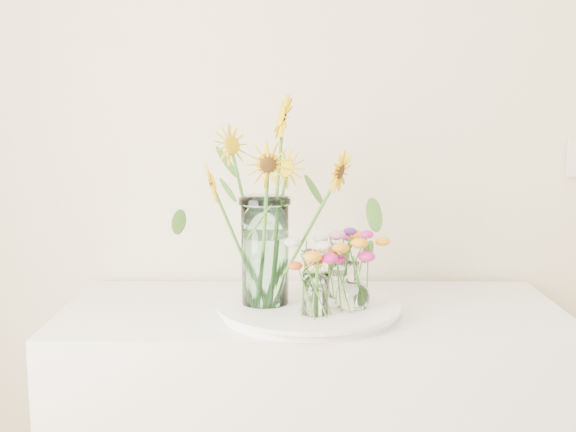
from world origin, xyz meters
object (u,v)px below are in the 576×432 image
(tray, at_px, (309,310))
(mason_jar, at_px, (265,251))
(small_vase_c, at_px, (339,279))
(small_vase_b, at_px, (353,286))
(small_vase_a, at_px, (315,295))

(tray, height_order, mason_jar, mason_jar)
(small_vase_c, bearing_deg, small_vase_b, -76.56)
(small_vase_b, bearing_deg, tray, 160.64)
(tray, xyz_separation_m, small_vase_c, (0.09, 0.08, 0.07))
(small_vase_b, relative_size, small_vase_c, 1.20)
(small_vase_c, bearing_deg, tray, -139.19)
(small_vase_a, relative_size, small_vase_b, 0.87)
(mason_jar, relative_size, small_vase_a, 2.60)
(mason_jar, bearing_deg, tray, -4.33)
(small_vase_a, xyz_separation_m, small_vase_b, (0.10, 0.06, 0.01))
(tray, height_order, small_vase_a, small_vase_a)
(tray, xyz_separation_m, mason_jar, (-0.12, 0.01, 0.16))
(tray, bearing_deg, small_vase_a, -81.52)
(small_vase_b, bearing_deg, small_vase_a, -150.60)
(tray, bearing_deg, small_vase_c, 40.81)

